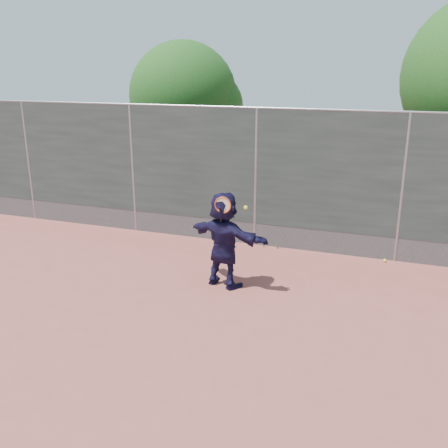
% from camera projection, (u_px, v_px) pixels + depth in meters
% --- Properties ---
extents(ground, '(80.00, 80.00, 0.00)m').
position_uv_depth(ground, '(194.00, 313.00, 8.08)').
color(ground, '#9E4C42').
rests_on(ground, ground).
extents(player, '(1.71, 0.98, 1.75)m').
position_uv_depth(player, '(224.00, 240.00, 8.87)').
color(player, '#171334').
rests_on(player, ground).
extents(ball_ground, '(0.07, 0.07, 0.07)m').
position_uv_depth(ball_ground, '(385.00, 261.00, 10.18)').
color(ball_ground, yellow).
rests_on(ball_ground, ground).
extents(fence, '(20.00, 0.06, 3.03)m').
position_uv_depth(fence, '(256.00, 175.00, 10.74)').
color(fence, '#38423D').
rests_on(fence, ground).
extents(swing_action, '(0.60, 0.15, 0.51)m').
position_uv_depth(swing_action, '(225.00, 206.00, 8.46)').
color(swing_action, '#C94812').
rests_on(swing_action, ground).
extents(tree_left, '(3.15, 3.00, 4.53)m').
position_uv_depth(tree_left, '(189.00, 99.00, 13.98)').
color(tree_left, '#382314').
rests_on(tree_left, ground).
extents(weed_clump, '(0.68, 0.07, 0.30)m').
position_uv_depth(weed_clump, '(266.00, 242.00, 10.98)').
color(weed_clump, '#387226').
rests_on(weed_clump, ground).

